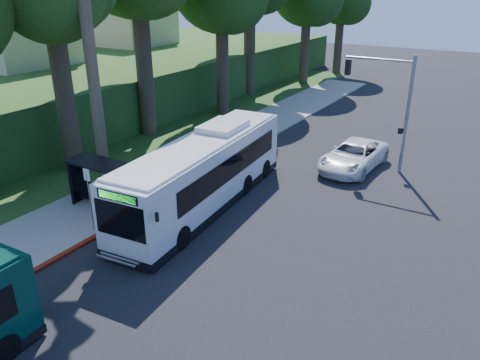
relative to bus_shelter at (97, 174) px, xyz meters
The scene contains 10 objects.
ground 8.00m from the bus_shelter, 21.51° to the left, with size 140.00×140.00×0.00m, color black.
sidewalk 3.35m from the bus_shelter, 90.90° to the left, with size 4.50×70.00×0.12m, color gray.
red_curb 3.07m from the bus_shelter, 26.83° to the right, with size 0.25×30.00×0.13m, color maroon.
grass_verge 9.90m from the bus_shelter, 126.16° to the left, with size 8.00×70.00×0.06m, color #234719.
bus_shelter is the anchor object (origin of this frame).
stop_sign_pole 2.85m from the bus_shelter, 49.08° to the right, with size 0.35×0.06×3.17m.
traffic_signal_pole 17.15m from the bus_shelter, 49.36° to the left, with size 4.10×0.30×7.00m.
hillside_backdrop 26.18m from the bus_shelter, 136.68° to the left, with size 24.00×60.00×8.80m.
white_bus 5.46m from the bus_shelter, 33.62° to the left, with size 3.87×13.12×3.85m.
pickup 15.25m from the bus_shelter, 51.82° to the left, with size 2.76×5.99×1.66m, color white.
Camera 1 is at (10.24, -17.73, 10.73)m, focal length 35.00 mm.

